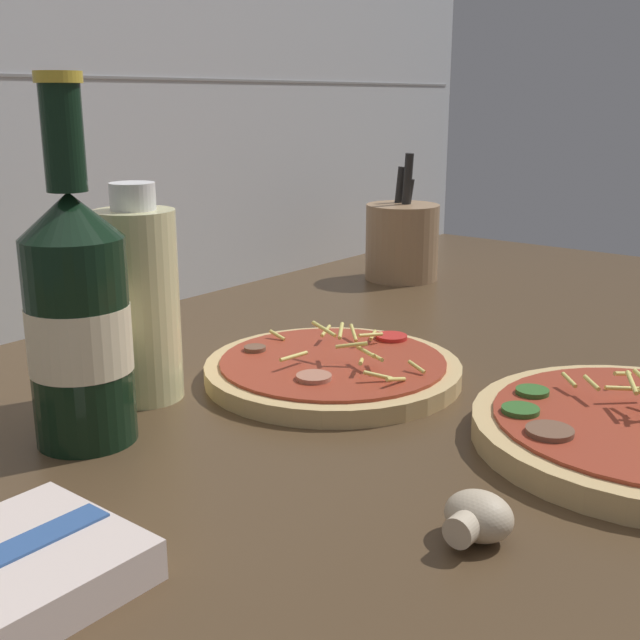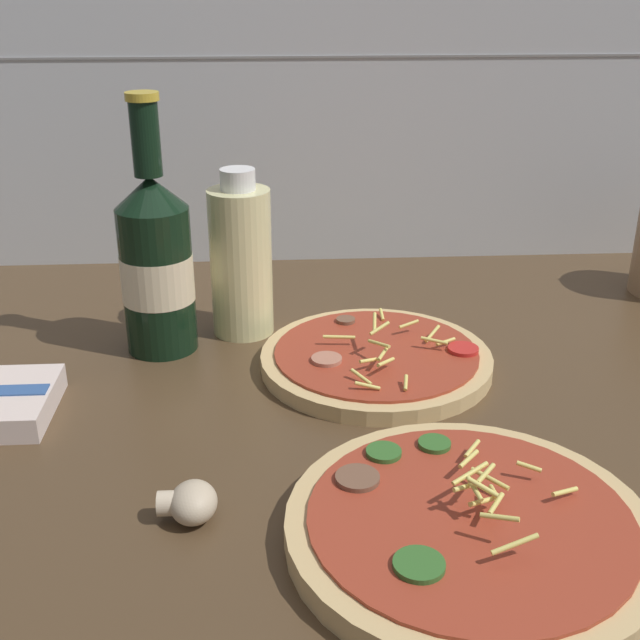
# 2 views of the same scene
# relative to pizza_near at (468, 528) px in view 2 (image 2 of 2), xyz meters

# --- Properties ---
(counter_slab) EXTENTS (1.60, 0.90, 0.03)m
(counter_slab) POSITION_rel_pizza_near_xyz_m (-0.05, 0.17, -0.02)
(counter_slab) COLOR #4C3823
(counter_slab) RESTS_ON ground
(tile_backsplash) EXTENTS (1.60, 0.01, 0.60)m
(tile_backsplash) POSITION_rel_pizza_near_xyz_m (-0.05, 0.62, 0.26)
(tile_backsplash) COLOR silver
(tile_backsplash) RESTS_ON ground
(pizza_near) EXTENTS (0.27, 0.27, 0.05)m
(pizza_near) POSITION_rel_pizza_near_xyz_m (0.00, 0.00, 0.00)
(pizza_near) COLOR tan
(pizza_near) RESTS_ON counter_slab
(pizza_far) EXTENTS (0.24, 0.24, 0.05)m
(pizza_far) POSITION_rel_pizza_near_xyz_m (-0.03, 0.28, -0.00)
(pizza_far) COLOR tan
(pizza_far) RESTS_ON counter_slab
(beer_bottle) EXTENTS (0.08, 0.08, 0.27)m
(beer_bottle) POSITION_rel_pizza_near_xyz_m (-0.26, 0.34, 0.09)
(beer_bottle) COLOR black
(beer_bottle) RESTS_ON counter_slab
(oil_bottle) EXTENTS (0.07, 0.07, 0.19)m
(oil_bottle) POSITION_rel_pizza_near_xyz_m (-0.17, 0.38, 0.07)
(oil_bottle) COLOR beige
(oil_bottle) RESTS_ON counter_slab
(mushroom_left) EXTENTS (0.04, 0.04, 0.03)m
(mushroom_left) POSITION_rel_pizza_near_xyz_m (-0.20, 0.04, 0.00)
(mushroom_left) COLOR beige
(mushroom_left) RESTS_ON counter_slab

